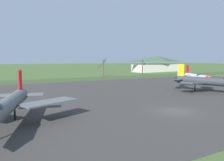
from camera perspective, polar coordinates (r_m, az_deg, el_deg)
ground_plane at (r=26.32m, az=16.61°, el=-8.06°), size 600.00×600.00×0.00m
asphalt_apron at (r=37.65m, az=1.12°, el=-3.68°), size 105.23×47.76×0.05m
grass_verge_strip at (r=65.20m, az=-11.75°, el=0.17°), size 165.23×12.00×0.06m
jet_fighter_front_left at (r=20.61m, az=-26.80°, el=-6.24°), size 12.14×14.65×4.95m
jet_fighter_front_right at (r=43.05m, az=25.41°, el=-0.23°), size 10.85×15.05×5.23m
jet_fighter_rear_center at (r=58.47m, az=21.86°, el=1.05°), size 8.43×12.73×4.58m
bare_tree_left_of_center at (r=75.64m, az=-2.46°, el=3.59°), size 2.91×2.90×6.63m
bare_tree_center at (r=83.79m, az=8.31°, el=3.66°), size 1.94×1.99×6.15m
visitor_building at (r=111.44m, az=12.11°, el=4.43°), size 29.29×12.58×7.95m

